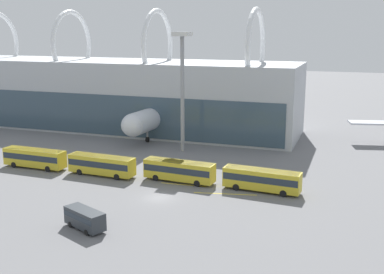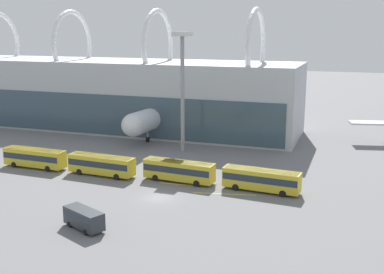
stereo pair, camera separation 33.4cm
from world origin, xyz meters
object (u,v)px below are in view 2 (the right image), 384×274
Objects in this scene: shuttle_bus_1 at (101,164)px; shuttle_bus_2 at (179,170)px; floodlight_mast at (182,72)px; airliner_at_gate_near at (176,110)px; shuttle_bus_3 at (261,179)px; service_van_foreground at (84,217)px; shuttle_bus_0 at (35,157)px.

shuttle_bus_1 and shuttle_bus_2 have the same top height.
airliner_at_gate_near is at bearing 115.28° from floodlight_mast.
shuttle_bus_2 is 1.00× the size of shuttle_bus_3.
floodlight_mast reaches higher than service_van_foreground.
floodlight_mast reaches higher than shuttle_bus_0.
shuttle_bus_2 is (12.99, 1.14, 0.00)m from shuttle_bus_1.
shuttle_bus_0 is at bearing -177.15° from shuttle_bus_1.
shuttle_bus_2 is at bearing 3.98° from shuttle_bus_0.
floodlight_mast reaches higher than airliner_at_gate_near.
airliner_at_gate_near is 22.86m from floodlight_mast.
floodlight_mast is at bearing 73.78° from shuttle_bus_1.
airliner_at_gate_near is 39.24m from shuttle_bus_0.
service_van_foreground is at bearing -40.34° from shuttle_bus_0.
shuttle_bus_3 is 26.65m from service_van_foreground.
service_van_foreground is at bearing -87.01° from floodlight_mast.
airliner_at_gate_near reaches higher than shuttle_bus_3.
shuttle_bus_3 is 1.89× the size of service_van_foreground.
shuttle_bus_1 is at bearing 7.09° from airliner_at_gate_near.
airliner_at_gate_near is at bearing 75.07° from shuttle_bus_0.
shuttle_bus_0 is at bearing -135.83° from floodlight_mast.
shuttle_bus_1 is 0.50× the size of floodlight_mast.
floodlight_mast is at bearing 45.82° from shuttle_bus_0.
airliner_at_gate_near is 6.99× the size of service_van_foreground.
floodlight_mast is at bearing 29.61° from airliner_at_gate_near.
shuttle_bus_3 is 0.51× the size of floodlight_mast.
airliner_at_gate_near is 37.74m from shuttle_bus_1.
shuttle_bus_3 is (38.97, 0.75, 0.00)m from shuttle_bus_0.
airliner_at_gate_near is at bearing 95.98° from shuttle_bus_1.
airliner_at_gate_near is 39.45m from shuttle_bus_2.
floodlight_mast is (-2.03, 38.90, 13.90)m from service_van_foreground.
shuttle_bus_0 is 38.97m from shuttle_bus_3.
shuttle_bus_3 is at bearing -43.97° from floodlight_mast.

